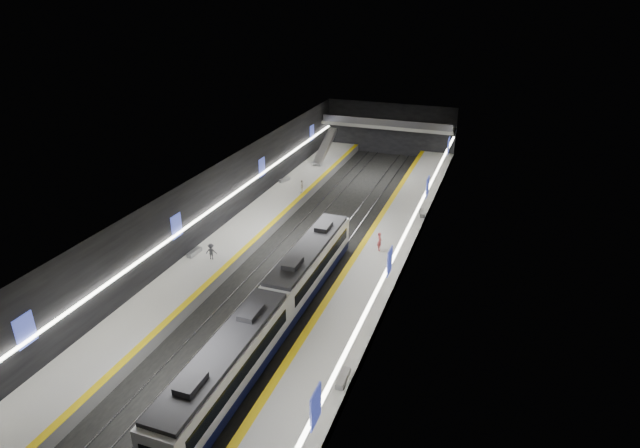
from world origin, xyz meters
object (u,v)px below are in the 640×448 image
at_px(bench_left_near, 194,252).
at_px(bench_right_far, 422,213).
at_px(escalator, 325,147).
at_px(bench_right_near, 343,378).
at_px(passenger_left_a, 302,186).
at_px(bench_left_far, 285,180).
at_px(passenger_left_b, 211,252).
at_px(train, 274,308).
at_px(passenger_right_a, 379,242).

distance_m(bench_left_near, bench_right_far, 25.27).
height_order(escalator, bench_right_near, escalator).
relative_size(bench_right_far, passenger_left_a, 1.17).
height_order(bench_right_far, passenger_left_a, passenger_left_a).
height_order(escalator, bench_left_far, escalator).
height_order(passenger_left_a, passenger_left_b, passenger_left_a).
relative_size(train, escalator, 3.76).
height_order(train, bench_right_near, train).
xyz_separation_m(bench_right_near, passenger_left_a, (-15.15, 30.90, 0.59)).
distance_m(train, passenger_right_a, 15.07).
relative_size(escalator, passenger_right_a, 4.25).
height_order(train, bench_left_near, train).
bearing_deg(escalator, passenger_right_a, -60.37).
distance_m(escalator, bench_right_far, 23.20).
relative_size(bench_left_far, passenger_right_a, 0.91).
xyz_separation_m(bench_right_far, passenger_right_a, (-2.36, -10.05, 0.71)).
bearing_deg(passenger_left_b, passenger_right_a, -171.26).
height_order(passenger_right_a, passenger_left_a, passenger_right_a).
height_order(escalator, passenger_left_a, escalator).
bearing_deg(escalator, bench_left_near, -93.12).
distance_m(train, passenger_left_b, 12.10).
distance_m(bench_left_near, passenger_right_a, 17.81).
bearing_deg(train, escalator, 104.01).
xyz_separation_m(bench_left_near, passenger_left_b, (2.05, -0.27, 0.58)).
relative_size(bench_right_far, passenger_left_b, 1.21).
bearing_deg(bench_left_far, bench_right_far, 4.84).
distance_m(bench_right_near, passenger_left_a, 34.42).
xyz_separation_m(escalator, passenger_left_a, (1.85, -13.86, -1.08)).
relative_size(bench_left_near, bench_right_near, 0.95).
height_order(escalator, bench_right_far, escalator).
bearing_deg(bench_left_near, passenger_left_a, 82.08).
relative_size(bench_left_near, passenger_right_a, 0.96).
bearing_deg(passenger_right_a, bench_left_near, 90.03).
height_order(escalator, passenger_right_a, escalator).
relative_size(bench_left_near, passenger_left_a, 1.10).
distance_m(train, passenger_left_a, 27.45).
bearing_deg(passenger_right_a, escalator, 6.98).
height_order(escalator, bench_left_near, escalator).
xyz_separation_m(train, bench_left_near, (-11.78, 7.47, -0.97)).
height_order(bench_left_far, passenger_left_a, passenger_left_a).
distance_m(bench_left_near, bench_right_near, 22.37).
bearing_deg(escalator, passenger_left_a, -82.39).
bearing_deg(passenger_left_b, escalator, -107.20).
relative_size(train, passenger_right_a, 15.97).
height_order(bench_right_far, passenger_left_b, passenger_left_b).
height_order(train, passenger_left_a, train).
xyz_separation_m(bench_right_near, passenger_left_b, (-16.73, 11.88, 0.56)).
xyz_separation_m(train, passenger_left_b, (-9.73, 7.19, -0.40)).
xyz_separation_m(escalator, bench_right_far, (17.00, -15.69, -1.66)).
height_order(bench_left_near, bench_right_near, bench_right_near).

